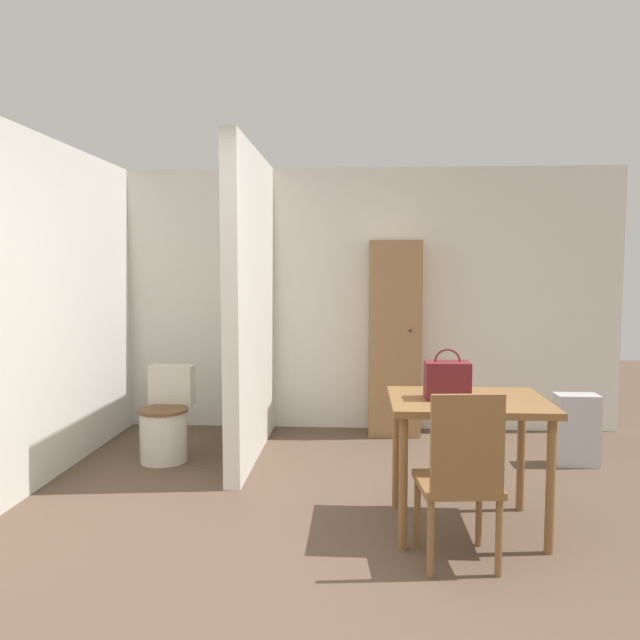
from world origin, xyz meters
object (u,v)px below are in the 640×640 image
dining_table (468,416)px  space_heater (576,430)px  wooden_chair (461,475)px  toilet (166,421)px  handbag (447,380)px  wooden_cabinet (394,338)px

dining_table → space_heater: dining_table is taller
wooden_chair → space_heater: size_ratio=1.66×
dining_table → space_heater: (1.07, 1.28, -0.40)m
space_heater → dining_table: bearing=-130.0°
toilet → handbag: (2.08, -1.25, 0.59)m
toilet → wooden_cabinet: 2.18m
toilet → wooden_cabinet: size_ratio=0.41×
dining_table → toilet: 2.56m
handbag → space_heater: size_ratio=0.53×
toilet → wooden_cabinet: (1.90, 0.90, 0.59)m
wooden_cabinet → space_heater: size_ratio=3.20×
wooden_chair → toilet: (-2.09, 1.74, -0.18)m
wooden_chair → handbag: (-0.01, 0.49, 0.41)m
wooden_chair → handbag: handbag is taller
handbag → wooden_cabinet: (-0.18, 2.15, 0.00)m
dining_table → handbag: bearing=-174.5°
wooden_chair → space_heater: wooden_chair is taller
dining_table → wooden_cabinet: (-0.31, 2.14, 0.22)m
wooden_chair → wooden_cabinet: bearing=88.6°
dining_table → wooden_chair: wooden_chair is taller
wooden_cabinet → handbag: bearing=-85.1°
dining_table → space_heater: bearing=50.0°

